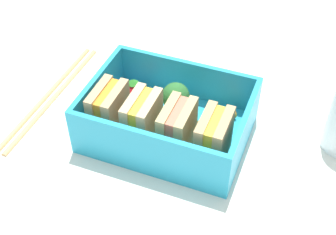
{
  "coord_description": "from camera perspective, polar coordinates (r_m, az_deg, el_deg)",
  "views": [
    {
      "loc": [
        -13.85,
        35.58,
        39.09
      ],
      "look_at": [
        0.0,
        0.0,
        2.7
      ],
      "focal_mm": 50.0,
      "sensor_mm": 36.0,
      "label": 1
    }
  ],
  "objects": [
    {
      "name": "bento_tray",
      "position": [
        0.54,
        -0.0,
        -1.61
      ],
      "size": [
        17.95,
        13.08,
        1.2
      ],
      "primitive_type": "cube",
      "color": "#27A0C8",
      "rests_on": "ground_plane"
    },
    {
      "name": "chopstick_pair",
      "position": [
        0.61,
        -14.14,
        2.72
      ],
      "size": [
        1.95,
        21.26,
        0.7
      ],
      "color": "tan",
      "rests_on": "ground_plane"
    },
    {
      "name": "sandwich_center",
      "position": [
        0.51,
        -3.17,
        -0.18
      ],
      "size": [
        2.92,
        5.08,
        5.66
      ],
      "color": "#D7B585",
      "rests_on": "bento_tray"
    },
    {
      "name": "ground_plane",
      "position": [
        0.55,
        -0.0,
        -2.77
      ],
      "size": [
        120.0,
        120.0,
        2.0
      ],
      "primitive_type": "cube",
      "color": "white"
    },
    {
      "name": "carrot_stick_far_left",
      "position": [
        0.54,
        6.0,
        -0.22
      ],
      "size": [
        3.97,
        4.27,
        1.18
      ],
      "primitive_type": "cylinder",
      "rotation": [
        1.57,
        0.0,
        5.56
      ],
      "color": "orange",
      "rests_on": "bento_tray"
    },
    {
      "name": "strawberry_far_left",
      "position": [
        0.57,
        -4.2,
        3.34
      ],
      "size": [
        2.4,
        2.4,
        3.0
      ],
      "color": "red",
      "rests_on": "bento_tray"
    },
    {
      "name": "broccoli_floret",
      "position": [
        0.54,
        0.69,
        2.58
      ],
      "size": [
        3.25,
        3.25,
        4.33
      ],
      "color": "#94C964",
      "rests_on": "bento_tray"
    },
    {
      "name": "sandwich_center_right",
      "position": [
        0.52,
        -7.24,
        0.93
      ],
      "size": [
        2.92,
        5.08,
        5.66
      ],
      "color": "tan",
      "rests_on": "bento_tray"
    },
    {
      "name": "sandwich_center_left",
      "position": [
        0.5,
        1.11,
        -1.35
      ],
      "size": [
        2.92,
        5.08,
        5.66
      ],
      "color": "tan",
      "rests_on": "bento_tray"
    },
    {
      "name": "bento_rim",
      "position": [
        0.52,
        -0.0,
        0.78
      ],
      "size": [
        17.95,
        13.08,
        4.96
      ],
      "color": "#27A0C8",
      "rests_on": "bento_tray"
    },
    {
      "name": "sandwich_left",
      "position": [
        0.49,
        5.56,
        -2.56
      ],
      "size": [
        2.92,
        5.08,
        5.66
      ],
      "color": "tan",
      "rests_on": "bento_tray"
    }
  ]
}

